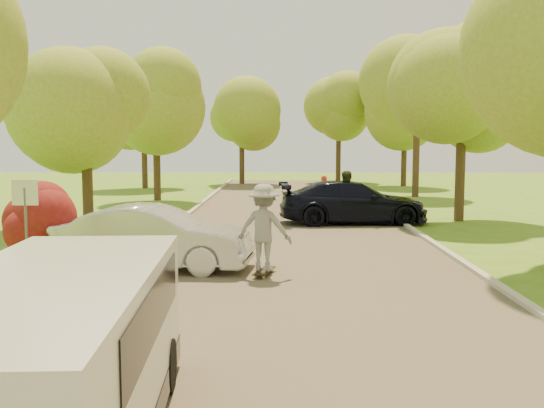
{
  "coord_description": "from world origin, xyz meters",
  "views": [
    {
      "loc": [
        -0.41,
        -8.74,
        2.97
      ],
      "look_at": [
        -0.58,
        7.48,
        1.3
      ],
      "focal_mm": 40.0,
      "sensor_mm": 36.0,
      "label": 1
    }
  ],
  "objects_px": {
    "dark_sedan": "(353,202)",
    "street_sign": "(25,208)",
    "longboard": "(264,271)",
    "skateboarder": "(264,227)",
    "minivan": "(52,363)",
    "person_striped": "(324,194)",
    "person_olive": "(345,197)",
    "silver_sedan": "(154,238)"
  },
  "relations": [
    {
      "from": "dark_sedan",
      "to": "street_sign",
      "type": "bearing_deg",
      "value": 135.57
    },
    {
      "from": "longboard",
      "to": "skateboarder",
      "type": "height_order",
      "value": "skateboarder"
    },
    {
      "from": "dark_sedan",
      "to": "skateboarder",
      "type": "height_order",
      "value": "skateboarder"
    },
    {
      "from": "minivan",
      "to": "longboard",
      "type": "height_order",
      "value": "minivan"
    },
    {
      "from": "minivan",
      "to": "person_striped",
      "type": "height_order",
      "value": "minivan"
    },
    {
      "from": "dark_sedan",
      "to": "person_olive",
      "type": "bearing_deg",
      "value": 109.17
    },
    {
      "from": "dark_sedan",
      "to": "person_olive",
      "type": "xyz_separation_m",
      "value": [
        -0.3,
        -0.12,
        0.19
      ]
    },
    {
      "from": "silver_sedan",
      "to": "longboard",
      "type": "distance_m",
      "value": 2.73
    },
    {
      "from": "street_sign",
      "to": "minivan",
      "type": "height_order",
      "value": "street_sign"
    },
    {
      "from": "person_striped",
      "to": "street_sign",
      "type": "bearing_deg",
      "value": 81.43
    },
    {
      "from": "minivan",
      "to": "dark_sedan",
      "type": "height_order",
      "value": "minivan"
    },
    {
      "from": "street_sign",
      "to": "person_striped",
      "type": "relative_size",
      "value": 1.39
    },
    {
      "from": "street_sign",
      "to": "skateboarder",
      "type": "relative_size",
      "value": 1.13
    },
    {
      "from": "skateboarder",
      "to": "street_sign",
      "type": "bearing_deg",
      "value": 20.43
    },
    {
      "from": "silver_sedan",
      "to": "person_striped",
      "type": "height_order",
      "value": "person_striped"
    },
    {
      "from": "minivan",
      "to": "silver_sedan",
      "type": "xyz_separation_m",
      "value": [
        -0.8,
        8.51,
        -0.19
      ]
    },
    {
      "from": "person_striped",
      "to": "person_olive",
      "type": "distance_m",
      "value": 3.69
    },
    {
      "from": "longboard",
      "to": "person_olive",
      "type": "height_order",
      "value": "person_olive"
    },
    {
      "from": "longboard",
      "to": "person_striped",
      "type": "relative_size",
      "value": 0.65
    },
    {
      "from": "longboard",
      "to": "person_striped",
      "type": "height_order",
      "value": "person_striped"
    },
    {
      "from": "dark_sedan",
      "to": "longboard",
      "type": "relative_size",
      "value": 5.24
    },
    {
      "from": "silver_sedan",
      "to": "dark_sedan",
      "type": "height_order",
      "value": "dark_sedan"
    },
    {
      "from": "person_striped",
      "to": "dark_sedan",
      "type": "bearing_deg",
      "value": 124.06
    },
    {
      "from": "person_olive",
      "to": "skateboarder",
      "type": "bearing_deg",
      "value": 39.11
    },
    {
      "from": "longboard",
      "to": "dark_sedan",
      "type": "bearing_deg",
      "value": -94.27
    },
    {
      "from": "person_striped",
      "to": "person_olive",
      "type": "relative_size",
      "value": 0.81
    },
    {
      "from": "street_sign",
      "to": "dark_sedan",
      "type": "xyz_separation_m",
      "value": [
        8.1,
        9.18,
        -0.79
      ]
    },
    {
      "from": "silver_sedan",
      "to": "person_striped",
      "type": "distance_m",
      "value": 12.52
    },
    {
      "from": "longboard",
      "to": "skateboarder",
      "type": "relative_size",
      "value": 0.53
    },
    {
      "from": "minivan",
      "to": "longboard",
      "type": "distance_m",
      "value": 8.09
    },
    {
      "from": "minivan",
      "to": "person_olive",
      "type": "relative_size",
      "value": 2.51
    },
    {
      "from": "silver_sedan",
      "to": "dark_sedan",
      "type": "distance_m",
      "value": 9.79
    },
    {
      "from": "silver_sedan",
      "to": "person_olive",
      "type": "relative_size",
      "value": 2.35
    },
    {
      "from": "skateboarder",
      "to": "minivan",
      "type": "bearing_deg",
      "value": 92.21
    },
    {
      "from": "dark_sedan",
      "to": "longboard",
      "type": "xyz_separation_m",
      "value": [
        -3.03,
        -8.7,
        -0.67
      ]
    },
    {
      "from": "silver_sedan",
      "to": "dark_sedan",
      "type": "bearing_deg",
      "value": -28.47
    },
    {
      "from": "longboard",
      "to": "person_striped",
      "type": "bearing_deg",
      "value": -85.41
    },
    {
      "from": "silver_sedan",
      "to": "person_olive",
      "type": "distance_m",
      "value": 9.52
    },
    {
      "from": "silver_sedan",
      "to": "longboard",
      "type": "relative_size",
      "value": 4.43
    },
    {
      "from": "dark_sedan",
      "to": "person_olive",
      "type": "distance_m",
      "value": 0.37
    },
    {
      "from": "street_sign",
      "to": "person_olive",
      "type": "xyz_separation_m",
      "value": [
        7.8,
        9.06,
        -0.6
      ]
    },
    {
      "from": "person_striped",
      "to": "skateboarder",
      "type": "bearing_deg",
      "value": 100.96
    }
  ]
}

